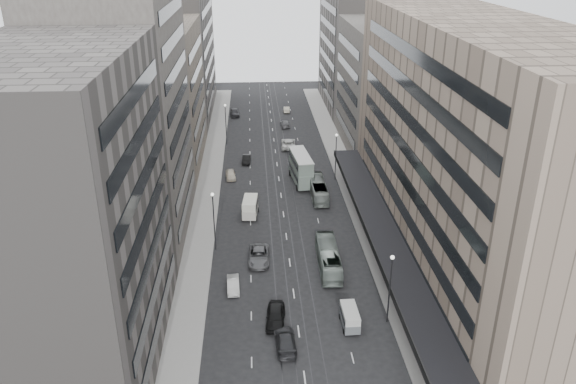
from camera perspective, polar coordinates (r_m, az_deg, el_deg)
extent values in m
plane|color=black|center=(66.05, 0.65, -10.77)|extent=(220.00, 220.00, 0.00)
cube|color=gray|center=(100.31, 5.89, 1.90)|extent=(4.00, 125.00, 0.15)
cube|color=gray|center=(99.29, -7.91, 1.55)|extent=(4.00, 125.00, 0.15)
cube|color=gray|center=(70.91, 17.85, 4.19)|extent=(15.00, 60.00, 30.00)
cube|color=black|center=(72.47, 9.71, -4.04)|extent=(4.40, 60.00, 0.50)
cube|color=#48443E|center=(112.11, 9.83, 10.47)|extent=(15.00, 28.00, 24.00)
cube|color=#66615C|center=(140.47, 7.12, 14.18)|extent=(15.00, 32.00, 28.00)
cube|color=#66615C|center=(54.17, -21.91, -2.62)|extent=(15.00, 28.00, 30.00)
cube|color=#48443E|center=(77.86, -16.52, 7.64)|extent=(15.00, 26.00, 34.00)
cube|color=#75695B|center=(104.61, -13.28, 9.49)|extent=(15.00, 28.00, 25.00)
cube|color=#66615C|center=(136.24, -11.25, 13.61)|extent=(15.00, 38.00, 28.00)
cylinder|color=#262628|center=(61.14, 10.27, -9.86)|extent=(0.16, 0.16, 8.00)
sphere|color=silver|center=(58.98, 10.57, -6.55)|extent=(0.44, 0.44, 0.44)
cylinder|color=#262628|center=(96.23, 4.87, 3.47)|extent=(0.16, 0.16, 8.00)
sphere|color=silver|center=(94.87, 4.96, 5.79)|extent=(0.44, 0.44, 0.44)
cylinder|color=#262628|center=(74.36, -7.52, -3.13)|extent=(0.16, 0.16, 8.00)
sphere|color=silver|center=(72.59, -7.69, -0.25)|extent=(0.44, 0.44, 0.44)
cylinder|color=#262628|center=(114.27, -6.32, 6.77)|extent=(0.16, 0.16, 8.00)
sphere|color=silver|center=(113.13, -6.42, 8.75)|extent=(0.44, 0.44, 0.44)
imported|color=gray|center=(71.17, 4.13, -6.66)|extent=(2.63, 10.37, 2.87)
imported|color=gray|center=(90.30, 3.09, 0.30)|extent=(2.34, 9.90, 2.76)
cube|color=slate|center=(95.54, 1.31, 1.92)|extent=(3.58, 9.55, 2.38)
cube|color=slate|center=(94.73, 1.33, 3.17)|extent=(3.49, 9.18, 2.07)
cube|color=silver|center=(94.34, 1.33, 3.80)|extent=(3.58, 9.55, 0.12)
cylinder|color=black|center=(92.74, 0.92, 0.42)|extent=(0.40, 1.06, 1.04)
cylinder|color=black|center=(93.23, 2.49, 0.53)|extent=(0.40, 1.06, 1.04)
cylinder|color=black|center=(98.82, 0.19, 1.96)|extent=(0.40, 1.06, 1.04)
cylinder|color=black|center=(99.28, 1.67, 2.06)|extent=(0.40, 1.06, 1.04)
cube|color=slate|center=(61.85, 6.28, -12.76)|extent=(1.70, 3.94, 1.02)
cube|color=beige|center=(61.31, 6.32, -12.08)|extent=(1.67, 3.86, 0.80)
cylinder|color=black|center=(61.02, 5.71, -13.92)|extent=(0.17, 0.58, 0.58)
cylinder|color=black|center=(61.30, 7.26, -13.80)|extent=(0.17, 0.58, 0.58)
cylinder|color=black|center=(63.04, 5.30, -12.49)|extent=(0.17, 0.58, 0.58)
cylinder|color=black|center=(63.31, 6.79, -12.38)|extent=(0.17, 0.58, 0.58)
cube|color=beige|center=(84.14, -3.85, -1.82)|extent=(2.45, 4.70, 1.39)
cube|color=silver|center=(83.60, -3.88, -1.05)|extent=(2.40, 4.60, 1.09)
cylinder|color=black|center=(83.22, -4.63, -2.69)|extent=(0.27, 0.74, 0.72)
cylinder|color=black|center=(83.03, -3.23, -2.71)|extent=(0.27, 0.74, 0.72)
cylinder|color=black|center=(85.88, -4.43, -1.79)|extent=(0.27, 0.74, 0.72)
cylinder|color=black|center=(85.69, -3.07, -1.81)|extent=(0.27, 0.74, 0.72)
imported|color=black|center=(61.94, -1.27, -12.48)|extent=(2.46, 5.17, 1.71)
imported|color=beige|center=(67.52, -5.59, -9.36)|extent=(1.62, 4.10, 1.33)
imported|color=#5B5B5E|center=(72.70, -2.98, -6.49)|extent=(2.80, 5.80, 1.59)
imported|color=#232426|center=(58.87, -0.27, -14.86)|extent=(2.24, 5.18, 1.49)
imported|color=beige|center=(98.04, -5.85, 1.76)|extent=(2.05, 4.26, 1.40)
imported|color=black|center=(104.96, -4.24, 3.35)|extent=(1.66, 4.25, 1.38)
imported|color=silver|center=(112.54, 0.05, 4.95)|extent=(3.09, 6.21, 1.69)
imported|color=#59595B|center=(125.85, -0.32, 6.96)|extent=(2.07, 4.72, 1.35)
imported|color=#2A2A2C|center=(134.45, -5.44, 8.06)|extent=(2.45, 5.21, 1.72)
imported|color=beige|center=(137.16, -0.15, 8.40)|extent=(1.55, 4.06, 1.32)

